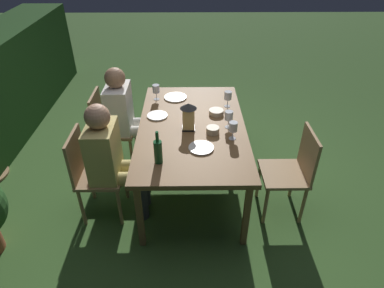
{
  "coord_description": "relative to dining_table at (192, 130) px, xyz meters",
  "views": [
    {
      "loc": [
        -2.75,
        0.03,
        2.36
      ],
      "look_at": [
        0.0,
        0.0,
        0.51
      ],
      "focal_mm": 31.18,
      "sensor_mm": 36.0,
      "label": 1
    }
  ],
  "objects": [
    {
      "name": "ground_plane",
      "position": [
        0.0,
        0.0,
        -0.67
      ],
      "size": [
        16.0,
        16.0,
        0.0
      ],
      "primitive_type": "plane",
      "color": "#385B28"
    },
    {
      "name": "dining_table",
      "position": [
        0.0,
        0.0,
        0.0
      ],
      "size": [
        1.76,
        1.02,
        0.72
      ],
      "color": "brown",
      "rests_on": "ground"
    },
    {
      "name": "chair_side_right_b",
      "position": [
        0.4,
        0.9,
        -0.19
      ],
      "size": [
        0.42,
        0.4,
        0.87
      ],
      "color": "#9E7A51",
      "rests_on": "ground"
    },
    {
      "name": "person_in_cream",
      "position": [
        0.4,
        0.71,
        -0.03
      ],
      "size": [
        0.38,
        0.47,
        1.15
      ],
      "color": "white",
      "rests_on": "ground"
    },
    {
      "name": "chair_side_left_a",
      "position": [
        -0.4,
        -0.9,
        -0.19
      ],
      "size": [
        0.42,
        0.4,
        0.87
      ],
      "color": "#9E7A51",
      "rests_on": "ground"
    },
    {
      "name": "chair_side_right_a",
      "position": [
        -0.4,
        0.9,
        -0.19
      ],
      "size": [
        0.42,
        0.4,
        0.87
      ],
      "color": "#9E7A51",
      "rests_on": "ground"
    },
    {
      "name": "person_in_mustard",
      "position": [
        -0.4,
        0.71,
        -0.03
      ],
      "size": [
        0.38,
        0.47,
        1.15
      ],
      "color": "tan",
      "rests_on": "ground"
    },
    {
      "name": "lantern_centerpiece",
      "position": [
        -0.06,
        0.03,
        0.2
      ],
      "size": [
        0.15,
        0.15,
        0.27
      ],
      "color": "black",
      "rests_on": "dining_table"
    },
    {
      "name": "green_bottle_on_table",
      "position": [
        -0.58,
        0.28,
        0.16
      ],
      "size": [
        0.07,
        0.07,
        0.29
      ],
      "color": "#195128",
      "rests_on": "dining_table"
    },
    {
      "name": "wine_glass_a",
      "position": [
        0.39,
        -0.38,
        0.17
      ],
      "size": [
        0.08,
        0.08,
        0.17
      ],
      "color": "silver",
      "rests_on": "dining_table"
    },
    {
      "name": "wine_glass_b",
      "position": [
        -0.04,
        -0.34,
        0.17
      ],
      "size": [
        0.08,
        0.08,
        0.17
      ],
      "color": "silver",
      "rests_on": "dining_table"
    },
    {
      "name": "wine_glass_c",
      "position": [
        0.56,
        0.38,
        0.17
      ],
      "size": [
        0.08,
        0.08,
        0.17
      ],
      "color": "silver",
      "rests_on": "dining_table"
    },
    {
      "name": "wine_glass_d",
      "position": [
        -0.24,
        -0.36,
        0.17
      ],
      "size": [
        0.08,
        0.08,
        0.17
      ],
      "color": "silver",
      "rests_on": "dining_table"
    },
    {
      "name": "plate_a",
      "position": [
        -0.39,
        -0.07,
        0.06
      ],
      "size": [
        0.22,
        0.22,
        0.01
      ],
      "primitive_type": "cylinder",
      "color": "silver",
      "rests_on": "dining_table"
    },
    {
      "name": "plate_b",
      "position": [
        0.6,
        0.18,
        0.06
      ],
      "size": [
        0.25,
        0.25,
        0.01
      ],
      "primitive_type": "cylinder",
      "color": "white",
      "rests_on": "dining_table"
    },
    {
      "name": "plate_c",
      "position": [
        0.18,
        0.35,
        0.06
      ],
      "size": [
        0.21,
        0.21,
        0.01
      ],
      "primitive_type": "cylinder",
      "color": "silver",
      "rests_on": "dining_table"
    },
    {
      "name": "bowl_olives",
      "position": [
        0.22,
        -0.25,
        0.07
      ],
      "size": [
        0.15,
        0.15,
        0.05
      ],
      "color": "#BCAD8E",
      "rests_on": "dining_table"
    },
    {
      "name": "bowl_bread",
      "position": [
        -0.14,
        -0.19,
        0.08
      ],
      "size": [
        0.12,
        0.12,
        0.06
      ],
      "color": "#BCAD8E",
      "rests_on": "dining_table"
    }
  ]
}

